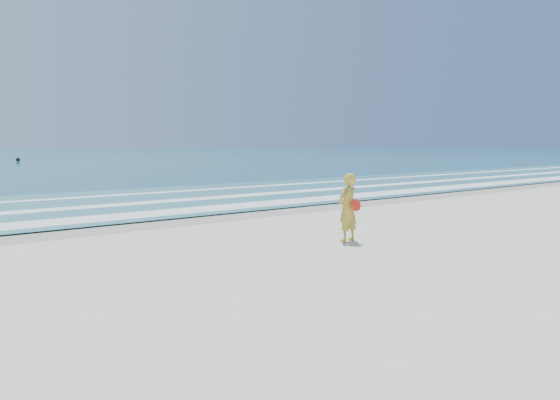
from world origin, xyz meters
TOP-DOWN VIEW (x-y plane):
  - ground at (0.00, 0.00)m, footprint 400.00×400.00m
  - wet_sand at (0.00, 9.00)m, footprint 400.00×2.40m
  - shallow at (0.00, 14.00)m, footprint 400.00×10.00m
  - foam_near at (0.00, 10.30)m, footprint 400.00×1.40m
  - foam_mid at (0.00, 13.20)m, footprint 400.00×0.90m
  - foam_far at (0.00, 16.50)m, footprint 400.00×0.60m
  - buoy at (7.42, 60.00)m, footprint 0.45×0.45m
  - woman at (1.39, 3.54)m, footprint 0.61×0.44m

SIDE VIEW (x-z plane):
  - ground at x=0.00m, z-range 0.00..0.00m
  - wet_sand at x=0.00m, z-range 0.00..0.00m
  - shallow at x=0.00m, z-range 0.04..0.05m
  - foam_near at x=0.00m, z-range 0.05..0.06m
  - foam_mid at x=0.00m, z-range 0.05..0.06m
  - foam_far at x=0.00m, z-range 0.05..0.06m
  - buoy at x=7.42m, z-range 0.04..0.49m
  - woman at x=1.39m, z-range 0.00..1.53m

